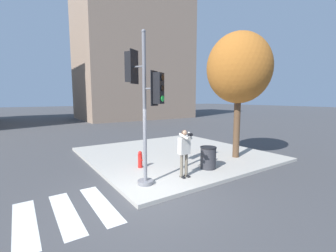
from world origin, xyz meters
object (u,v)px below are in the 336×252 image
(traffic_signal_pole, at_px, (144,98))
(trash_bin, at_px, (208,158))
(person_photographer, at_px, (184,149))
(street_tree, at_px, (239,69))
(fire_hydrant, at_px, (140,159))

(traffic_signal_pole, relative_size, trash_bin, 5.54)
(person_photographer, bearing_deg, street_tree, 11.79)
(fire_hydrant, relative_size, trash_bin, 0.78)
(street_tree, bearing_deg, person_photographer, -168.21)
(street_tree, distance_m, trash_bin, 4.26)
(traffic_signal_pole, xyz_separation_m, trash_bin, (2.77, 0.05, -2.28))
(traffic_signal_pole, distance_m, person_photographer, 2.24)
(person_photographer, xyz_separation_m, fire_hydrant, (-0.78, 1.79, -0.66))
(street_tree, bearing_deg, traffic_signal_pole, -173.49)
(traffic_signal_pole, height_order, trash_bin, traffic_signal_pole)
(person_photographer, xyz_separation_m, street_tree, (3.62, 0.75, 3.02))
(fire_hydrant, bearing_deg, person_photographer, -66.63)
(traffic_signal_pole, bearing_deg, fire_hydrant, 68.39)
(trash_bin, bearing_deg, traffic_signal_pole, -178.98)
(traffic_signal_pole, xyz_separation_m, street_tree, (5.03, 0.57, 1.29))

